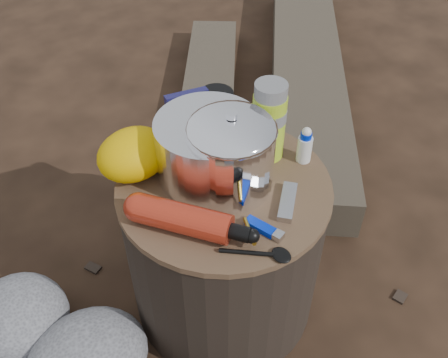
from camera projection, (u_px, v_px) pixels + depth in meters
ground at (224, 297)px, 1.51m from camera, size 60.00×60.00×0.00m
stump at (224, 248)px, 1.35m from camera, size 0.50×0.50×0.46m
log_main at (306, 73)px, 2.25m from camera, size 1.35×1.50×0.15m
log_small at (209, 95)px, 2.17m from camera, size 0.88×1.04×0.10m
foil_windscreen at (209, 149)px, 1.17m from camera, size 0.24×0.24×0.15m
camping_pot at (231, 152)px, 1.13m from camera, size 0.19×0.19×0.19m
fuel_bottle at (183, 219)px, 1.07m from camera, size 0.21×0.26×0.07m
thermos at (269, 121)px, 1.20m from camera, size 0.08×0.08×0.20m
travel_mug at (217, 113)px, 1.29m from camera, size 0.08×0.08×0.12m
stuff_sack at (133, 154)px, 1.18m from camera, size 0.17×0.14×0.12m
food_pouch at (189, 117)px, 1.26m from camera, size 0.11×0.05×0.14m
lighter at (261, 226)px, 1.09m from camera, size 0.05×0.09×0.02m
multitool at (287, 202)px, 1.14m from camera, size 0.11×0.10×0.02m
spork at (249, 252)px, 1.04m from camera, size 0.13×0.12×0.01m
squeeze_bottle at (305, 146)px, 1.22m from camera, size 0.04×0.04×0.09m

